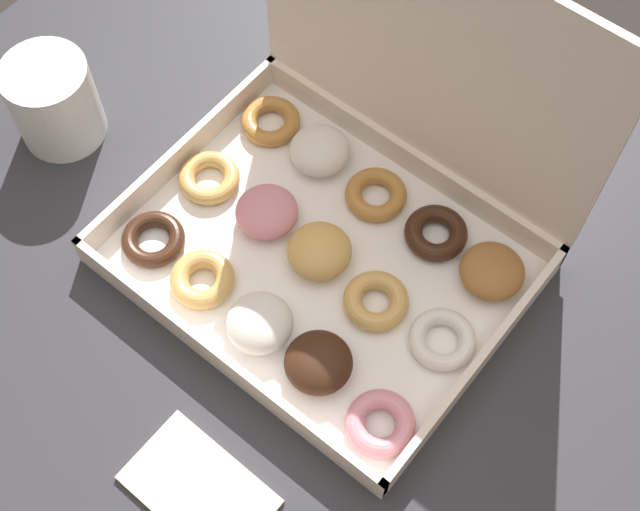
# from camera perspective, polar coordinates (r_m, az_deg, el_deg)

# --- Properties ---
(ground_plane) EXTENTS (8.00, 8.00, 0.00)m
(ground_plane) POSITION_cam_1_polar(r_m,az_deg,el_deg) (1.63, -2.16, -12.17)
(ground_plane) COLOR #2D2826
(dining_table) EXTENTS (0.95, 0.86, 0.73)m
(dining_table) POSITION_cam_1_polar(r_m,az_deg,el_deg) (1.04, -3.29, -2.80)
(dining_table) COLOR #2D2D33
(dining_table) RESTS_ON ground_plane
(donut_box) EXTENTS (0.40, 0.32, 0.32)m
(donut_box) POSITION_cam_1_polar(r_m,az_deg,el_deg) (0.90, 1.60, 2.76)
(donut_box) COLOR white
(donut_box) RESTS_ON dining_table
(coffee_mug) EXTENTS (0.10, 0.10, 0.10)m
(coffee_mug) POSITION_cam_1_polar(r_m,az_deg,el_deg) (1.03, -16.68, 9.49)
(coffee_mug) COLOR white
(coffee_mug) RESTS_ON dining_table
(paper_napkin) EXTENTS (0.14, 0.09, 0.01)m
(paper_napkin) POSITION_cam_1_polar(r_m,az_deg,el_deg) (0.86, -7.74, -14.62)
(paper_napkin) COLOR beige
(paper_napkin) RESTS_ON dining_table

